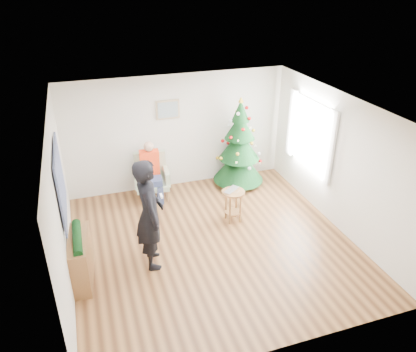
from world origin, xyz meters
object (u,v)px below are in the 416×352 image
object	(u,v)px
stool	(233,206)
armchair	(152,182)
christmas_tree	(239,146)
console	(81,259)
standing_man	(149,214)

from	to	relation	value
stool	armchair	world-z (taller)	armchair
christmas_tree	armchair	distance (m)	2.14
stool	console	xyz separation A→B (m)	(-2.96, -0.86, 0.06)
armchair	console	size ratio (longest dim) A/B	0.99
christmas_tree	standing_man	bearing A→B (deg)	-138.04
christmas_tree	standing_man	size ratio (longest dim) A/B	1.08
christmas_tree	armchair	world-z (taller)	christmas_tree
standing_man	console	size ratio (longest dim) A/B	1.96
christmas_tree	armchair	size ratio (longest dim) A/B	2.12
christmas_tree	standing_man	world-z (taller)	christmas_tree
stool	standing_man	size ratio (longest dim) A/B	0.34
stool	armchair	bearing A→B (deg)	133.09
stool	standing_man	xyz separation A→B (m)	(-1.80, -0.80, 0.64)
console	christmas_tree	bearing A→B (deg)	38.08
christmas_tree	stool	bearing A→B (deg)	-115.75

